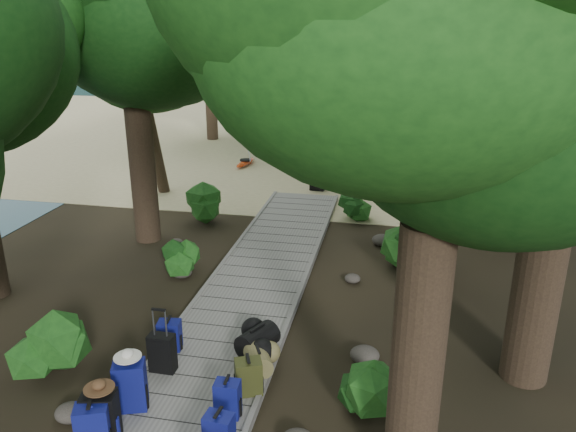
% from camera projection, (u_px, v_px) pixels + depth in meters
% --- Properties ---
extents(ground, '(120.00, 120.00, 0.00)m').
position_uv_depth(ground, '(246.00, 306.00, 10.87)').
color(ground, black).
rests_on(ground, ground).
extents(sand_beach, '(40.00, 22.00, 0.02)m').
position_uv_depth(sand_beach, '(339.00, 139.00, 25.64)').
color(sand_beach, '#C4B784').
rests_on(sand_beach, ground).
extents(distant_hill, '(32.00, 16.00, 12.00)m').
position_uv_depth(distant_hill, '(14.00, 66.00, 62.59)').
color(distant_hill, black).
rests_on(distant_hill, ground).
extents(boardwalk, '(2.00, 12.00, 0.12)m').
position_uv_depth(boardwalk, '(258.00, 281.00, 11.77)').
color(boardwalk, gray).
rests_on(boardwalk, ground).
extents(backpack_left_a, '(0.48, 0.41, 0.76)m').
position_uv_depth(backpack_left_a, '(93.00, 427.00, 6.94)').
color(backpack_left_a, navy).
rests_on(backpack_left_a, boardwalk).
extents(backpack_left_b, '(0.48, 0.39, 0.79)m').
position_uv_depth(backpack_left_b, '(101.00, 415.00, 7.13)').
color(backpack_left_b, black).
rests_on(backpack_left_b, boardwalk).
extents(backpack_left_c, '(0.51, 0.43, 0.80)m').
position_uv_depth(backpack_left_c, '(130.00, 383.00, 7.75)').
color(backpack_left_c, navy).
rests_on(backpack_left_c, boardwalk).
extents(backpack_left_d, '(0.40, 0.31, 0.55)m').
position_uv_depth(backpack_left_d, '(170.00, 334.00, 9.18)').
color(backpack_left_d, navy).
rests_on(backpack_left_d, boardwalk).
extents(backpack_right_c, '(0.35, 0.25, 0.59)m').
position_uv_depth(backpack_right_c, '(228.00, 397.00, 7.63)').
color(backpack_right_c, navy).
rests_on(backpack_right_c, boardwalk).
extents(backpack_right_d, '(0.46, 0.40, 0.58)m').
position_uv_depth(backpack_right_d, '(248.00, 375.00, 8.10)').
color(backpack_right_d, '#363A17').
rests_on(backpack_right_d, boardwalk).
extents(duffel_right_khaki, '(0.57, 0.66, 0.37)m').
position_uv_depth(duffel_right_khaki, '(258.00, 360.00, 8.63)').
color(duffel_right_khaki, olive).
rests_on(duffel_right_khaki, boardwalk).
extents(duffel_right_black, '(0.69, 0.80, 0.43)m').
position_uv_depth(duffel_right_black, '(258.00, 340.00, 9.11)').
color(duffel_right_black, black).
rests_on(duffel_right_black, boardwalk).
extents(suitcase_on_boardwalk, '(0.40, 0.23, 0.62)m').
position_uv_depth(suitcase_on_boardwalk, '(162.00, 353.00, 8.60)').
color(suitcase_on_boardwalk, black).
rests_on(suitcase_on_boardwalk, boardwalk).
extents(lone_suitcase_on_sand, '(0.49, 0.32, 0.73)m').
position_uv_depth(lone_suitcase_on_sand, '(318.00, 179.00, 17.93)').
color(lone_suitcase_on_sand, black).
rests_on(lone_suitcase_on_sand, sand_beach).
extents(hat_brown, '(0.39, 0.39, 0.12)m').
position_uv_depth(hat_brown, '(99.00, 384.00, 6.99)').
color(hat_brown, '#51351E').
rests_on(hat_brown, backpack_left_b).
extents(hat_white, '(0.38, 0.38, 0.13)m').
position_uv_depth(hat_white, '(127.00, 353.00, 7.62)').
color(hat_white, silver).
rests_on(hat_white, backpack_left_c).
extents(kayak, '(1.05, 3.07, 0.30)m').
position_uv_depth(kayak, '(245.00, 161.00, 20.97)').
color(kayak, red).
rests_on(kayak, sand_beach).
extents(sun_lounger, '(1.07, 1.92, 0.59)m').
position_uv_depth(sun_lounger, '(402.00, 166.00, 19.75)').
color(sun_lounger, silver).
rests_on(sun_lounger, sand_beach).
extents(tree_right_a, '(5.19, 5.19, 8.66)m').
position_uv_depth(tree_right_a, '(439.00, 123.00, 5.41)').
color(tree_right_a, black).
rests_on(tree_right_a, ground).
extents(tree_right_c, '(5.07, 5.07, 8.78)m').
position_uv_depth(tree_right_c, '(454.00, 66.00, 10.71)').
color(tree_right_c, black).
rests_on(tree_right_c, ground).
extents(tree_right_d, '(6.03, 6.03, 11.06)m').
position_uv_depth(tree_right_d, '(559.00, 4.00, 11.87)').
color(tree_right_d, black).
rests_on(tree_right_d, ground).
extents(tree_right_e, '(5.09, 5.09, 9.17)m').
position_uv_depth(tree_right_e, '(473.00, 43.00, 15.50)').
color(tree_right_e, black).
rests_on(tree_right_e, ground).
extents(tree_right_f, '(6.01, 6.01, 10.74)m').
position_uv_depth(tree_right_f, '(518.00, 14.00, 17.24)').
color(tree_right_f, black).
rests_on(tree_right_f, ground).
extents(tree_left_c, '(5.10, 5.10, 8.87)m').
position_uv_depth(tree_left_c, '(133.00, 57.00, 12.64)').
color(tree_left_c, black).
rests_on(tree_left_c, ground).
extents(tree_back_a, '(5.17, 5.17, 8.95)m').
position_uv_depth(tree_back_a, '(310.00, 37.00, 23.06)').
color(tree_back_a, black).
rests_on(tree_back_a, ground).
extents(tree_back_b, '(5.12, 5.12, 9.15)m').
position_uv_depth(tree_back_b, '(387.00, 34.00, 23.81)').
color(tree_back_b, black).
rests_on(tree_back_b, ground).
extents(tree_back_c, '(5.42, 5.42, 9.76)m').
position_uv_depth(tree_back_c, '(460.00, 27.00, 23.07)').
color(tree_back_c, black).
rests_on(tree_back_c, ground).
extents(tree_back_d, '(4.35, 4.35, 7.25)m').
position_uv_depth(tree_back_d, '(209.00, 57.00, 24.31)').
color(tree_back_d, black).
rests_on(tree_back_d, ground).
extents(palm_right_a, '(4.93, 4.93, 8.40)m').
position_uv_depth(palm_right_a, '(432.00, 61.00, 14.46)').
color(palm_right_a, '#163F11').
rests_on(palm_right_a, ground).
extents(palm_right_b, '(4.05, 4.05, 7.83)m').
position_uv_depth(palm_right_b, '(464.00, 60.00, 18.65)').
color(palm_right_b, '#163F11').
rests_on(palm_right_b, ground).
extents(palm_right_c, '(4.88, 4.88, 7.77)m').
position_uv_depth(palm_right_c, '(384.00, 57.00, 20.55)').
color(palm_right_c, '#163F11').
rests_on(palm_right_c, ground).
extents(palm_left_a, '(4.91, 4.91, 7.82)m').
position_uv_depth(palm_left_a, '(145.00, 66.00, 16.59)').
color(palm_left_a, '#163F11').
rests_on(palm_left_a, ground).
extents(rock_left_a, '(0.44, 0.39, 0.24)m').
position_uv_depth(rock_left_a, '(70.00, 413.00, 7.77)').
color(rock_left_a, '#4C473F').
rests_on(rock_left_a, ground).
extents(rock_left_b, '(0.34, 0.31, 0.19)m').
position_uv_depth(rock_left_b, '(51.00, 357.00, 9.09)').
color(rock_left_b, '#4C473F').
rests_on(rock_left_b, ground).
extents(rock_left_c, '(0.47, 0.42, 0.26)m').
position_uv_depth(rock_left_c, '(181.00, 272.00, 12.02)').
color(rock_left_c, '#4C473F').
rests_on(rock_left_c, ground).
extents(rock_left_d, '(0.31, 0.28, 0.17)m').
position_uv_depth(rock_left_d, '(176.00, 242.00, 13.72)').
color(rock_left_d, '#4C473F').
rests_on(rock_left_d, ground).
extents(rock_right_b, '(0.48, 0.43, 0.26)m').
position_uv_depth(rock_right_b, '(365.00, 355.00, 9.07)').
color(rock_right_b, '#4C473F').
rests_on(rock_right_b, ground).
extents(rock_right_c, '(0.34, 0.30, 0.18)m').
position_uv_depth(rock_right_c, '(352.00, 278.00, 11.80)').
color(rock_right_c, '#4C473F').
rests_on(rock_right_c, ground).
extents(rock_right_d, '(0.50, 0.45, 0.28)m').
position_uv_depth(rock_right_d, '(382.00, 240.00, 13.70)').
color(rock_right_d, '#4C473F').
rests_on(rock_right_d, ground).
extents(shrub_left_a, '(1.09, 1.09, 0.98)m').
position_uv_depth(shrub_left_a, '(45.00, 350.00, 8.56)').
color(shrub_left_a, '#184715').
rests_on(shrub_left_a, ground).
extents(shrub_left_b, '(0.77, 0.77, 0.69)m').
position_uv_depth(shrub_left_b, '(179.00, 258.00, 12.17)').
color(shrub_left_b, '#184715').
rests_on(shrub_left_b, ground).
extents(shrub_left_c, '(1.21, 1.21, 1.09)m').
position_uv_depth(shrub_left_c, '(200.00, 203.00, 15.15)').
color(shrub_left_c, '#184715').
rests_on(shrub_left_c, ground).
extents(shrub_right_a, '(0.93, 0.93, 0.83)m').
position_uv_depth(shrub_right_a, '(358.00, 394.00, 7.69)').
color(shrub_right_a, '#184715').
rests_on(shrub_right_a, ground).
extents(shrub_right_b, '(1.23, 1.23, 1.10)m').
position_uv_depth(shrub_right_b, '(404.00, 246.00, 12.26)').
color(shrub_right_b, '#184715').
rests_on(shrub_right_b, ground).
extents(shrub_right_c, '(0.78, 0.78, 0.70)m').
position_uv_depth(shrub_right_c, '(354.00, 209.00, 15.26)').
color(shrub_right_c, '#184715').
rests_on(shrub_right_c, ground).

